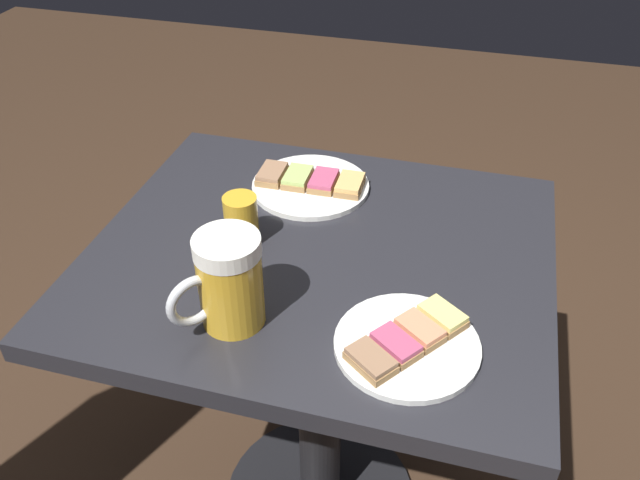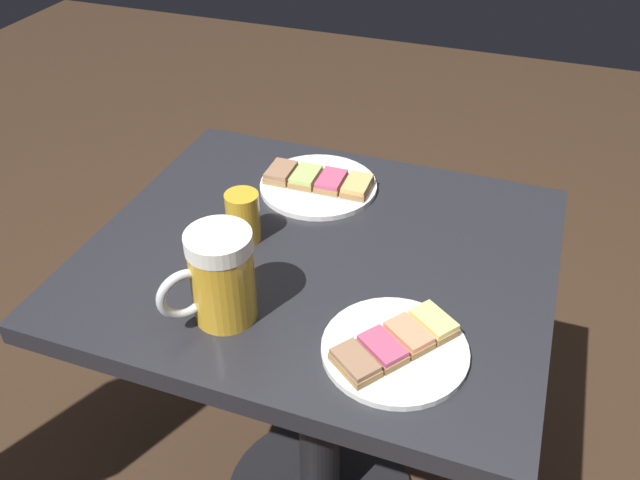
{
  "view_description": "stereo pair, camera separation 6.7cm",
  "coord_description": "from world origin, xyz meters",
  "px_view_note": "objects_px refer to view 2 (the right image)",
  "views": [
    {
      "loc": [
        0.83,
        0.23,
        1.42
      ],
      "look_at": [
        0.0,
        0.0,
        0.77
      ],
      "focal_mm": 36.64,
      "sensor_mm": 36.0,
      "label": 1
    },
    {
      "loc": [
        0.81,
        0.29,
        1.42
      ],
      "look_at": [
        0.0,
        0.0,
        0.77
      ],
      "focal_mm": 36.64,
      "sensor_mm": 36.0,
      "label": 2
    }
  ],
  "objects_px": {
    "plate_near": "(318,183)",
    "beer_mug": "(220,277)",
    "plate_far": "(395,347)",
    "beer_glass_small": "(243,217)"
  },
  "relations": [
    {
      "from": "beer_mug",
      "to": "beer_glass_small",
      "type": "height_order",
      "value": "beer_mug"
    },
    {
      "from": "beer_mug",
      "to": "plate_far",
      "type": "bearing_deg",
      "value": 93.02
    },
    {
      "from": "plate_near",
      "to": "beer_mug",
      "type": "distance_m",
      "value": 0.38
    },
    {
      "from": "plate_far",
      "to": "beer_glass_small",
      "type": "distance_m",
      "value": 0.35
    },
    {
      "from": "beer_glass_small",
      "to": "beer_mug",
      "type": "bearing_deg",
      "value": 15.88
    },
    {
      "from": "plate_near",
      "to": "plate_far",
      "type": "xyz_separation_m",
      "value": [
        0.36,
        0.24,
        -0.0
      ]
    },
    {
      "from": "beer_mug",
      "to": "beer_glass_small",
      "type": "distance_m",
      "value": 0.19
    },
    {
      "from": "plate_far",
      "to": "beer_mug",
      "type": "xyz_separation_m",
      "value": [
        0.01,
        -0.26,
        0.06
      ]
    },
    {
      "from": "plate_near",
      "to": "beer_mug",
      "type": "relative_size",
      "value": 1.52
    },
    {
      "from": "plate_near",
      "to": "plate_far",
      "type": "relative_size",
      "value": 1.09
    }
  ]
}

